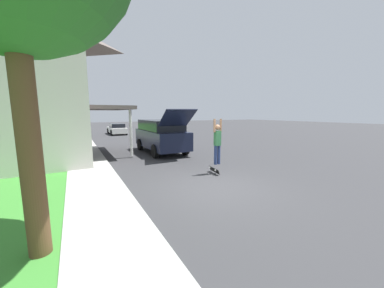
# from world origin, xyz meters

# --- Properties ---
(ground_plane) EXTENTS (120.00, 120.00, 0.00)m
(ground_plane) POSITION_xyz_m (0.00, 0.00, 0.00)
(ground_plane) COLOR #333335
(sidewalk) EXTENTS (1.80, 80.00, 0.10)m
(sidewalk) POSITION_xyz_m (-3.60, 6.00, 0.05)
(sidewalk) COLOR #9E9E99
(sidewalk) RESTS_ON ground_plane
(suv_parked) EXTENTS (2.21, 5.72, 2.80)m
(suv_parked) POSITION_xyz_m (0.86, 7.31, 1.16)
(suv_parked) COLOR black
(suv_parked) RESTS_ON ground_plane
(car_down_street) EXTENTS (1.89, 4.47, 1.30)m
(car_down_street) POSITION_xyz_m (0.54, 21.65, 0.64)
(car_down_street) COLOR silver
(car_down_street) RESTS_ON ground_plane
(skateboarder) EXTENTS (0.41, 0.22, 1.93)m
(skateboarder) POSITION_xyz_m (1.13, 1.39, 1.40)
(skateboarder) COLOR navy
(skateboarder) RESTS_ON ground_plane
(skateboard) EXTENTS (0.21, 0.77, 0.26)m
(skateboard) POSITION_xyz_m (1.01, 1.43, 0.15)
(skateboard) COLOR black
(skateboard) RESTS_ON ground_plane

